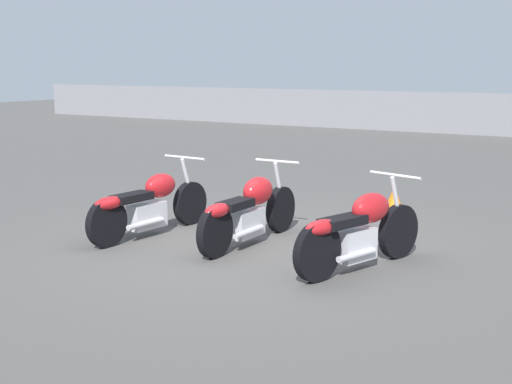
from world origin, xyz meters
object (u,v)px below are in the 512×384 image
(traffic_cone_near, at_px, (394,198))
(motorcycle_slot_0, at_px, (149,205))
(motorcycle_slot_1, at_px, (249,210))
(motorcycle_slot_2, at_px, (359,230))

(traffic_cone_near, bearing_deg, motorcycle_slot_0, -123.59)
(motorcycle_slot_0, relative_size, motorcycle_slot_1, 1.01)
(motorcycle_slot_0, height_order, traffic_cone_near, motorcycle_slot_0)
(motorcycle_slot_1, relative_size, motorcycle_slot_2, 1.10)
(motorcycle_slot_1, height_order, traffic_cone_near, motorcycle_slot_1)
(motorcycle_slot_0, height_order, motorcycle_slot_2, motorcycle_slot_2)
(motorcycle_slot_0, relative_size, motorcycle_slot_2, 1.11)
(motorcycle_slot_1, bearing_deg, motorcycle_slot_0, -167.59)
(motorcycle_slot_2, xyz_separation_m, traffic_cone_near, (-0.81, 3.22, -0.25))
(motorcycle_slot_2, bearing_deg, motorcycle_slot_1, -174.85)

